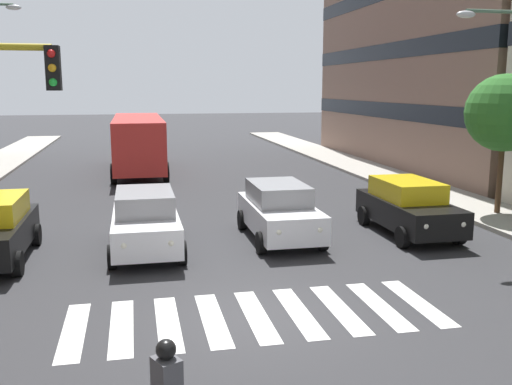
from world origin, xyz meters
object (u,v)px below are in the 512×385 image
Objects in this scene: car_1 at (279,211)px; car_2 at (145,221)px; car_0 at (408,207)px; street_tree_1 at (505,113)px; bus_behind_traffic at (138,139)px.

car_1 and car_2 have the same top height.
car_0 is 4.17m from car_1.
car_1 is at bearing 9.11° from street_tree_1.
bus_behind_traffic is (-0.00, -15.67, 0.97)m from car_2.
bus_behind_traffic is at bearing -47.73° from street_tree_1.
car_0 is 1.00× the size of car_2.
car_0 is 0.42× the size of bus_behind_traffic.
bus_behind_traffic is (8.22, -15.41, 0.97)m from car_0.
street_tree_1 reaches higher than bus_behind_traffic.
bus_behind_traffic reaches higher than car_2.
street_tree_1 reaches higher than car_1.
car_2 is at bearing 1.85° from car_0.
car_0 is 5.42m from street_tree_1.
bus_behind_traffic is (4.05, -15.16, 0.97)m from car_1.
street_tree_1 reaches higher than car_0.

